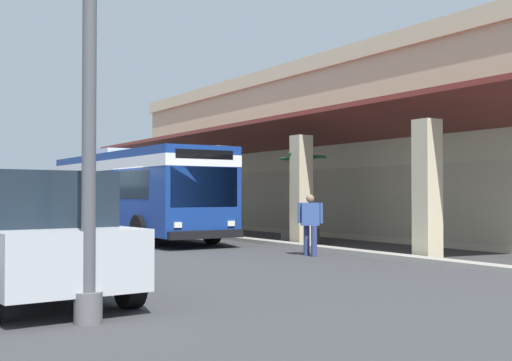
% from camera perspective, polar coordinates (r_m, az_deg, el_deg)
% --- Properties ---
extents(ground, '(120.00, 120.00, 0.00)m').
position_cam_1_polar(ground, '(25.49, 5.41, -4.87)').
color(ground, '#38383A').
extents(curb_strip, '(32.58, 0.50, 0.12)m').
position_cam_1_polar(curb_strip, '(25.64, -4.56, -4.72)').
color(curb_strip, '#9E998E').
rests_on(curb_strip, ground).
extents(plaza_building, '(27.45, 15.45, 7.05)m').
position_cam_1_polar(plaza_building, '(31.30, 11.27, 2.30)').
color(plaza_building, '#C6B793').
rests_on(plaza_building, ground).
extents(transit_bus, '(11.24, 2.92, 3.34)m').
position_cam_1_polar(transit_bus, '(24.56, -10.62, -0.67)').
color(transit_bus, navy).
rests_on(transit_bus, ground).
extents(parked_suv_silver, '(4.92, 2.42, 1.97)m').
position_cam_1_polar(parked_suv_silver, '(10.88, -19.31, -4.41)').
color(parked_suv_silver, '#B2B5BA').
rests_on(parked_suv_silver, ground).
extents(pedestrian, '(0.52, 0.53, 1.63)m').
position_cam_1_polar(pedestrian, '(17.51, 4.73, -3.58)').
color(pedestrian, navy).
rests_on(pedestrian, ground).
extents(potted_palm, '(1.66, 1.86, 3.04)m').
position_cam_1_polar(potted_palm, '(22.03, 3.90, -3.56)').
color(potted_palm, '#4C4742').
rests_on(potted_palm, ground).
extents(lot_light_pole, '(0.60, 0.60, 7.59)m').
position_cam_1_polar(lot_light_pole, '(8.95, -14.23, 14.56)').
color(lot_light_pole, '#59595B').
rests_on(lot_light_pole, ground).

